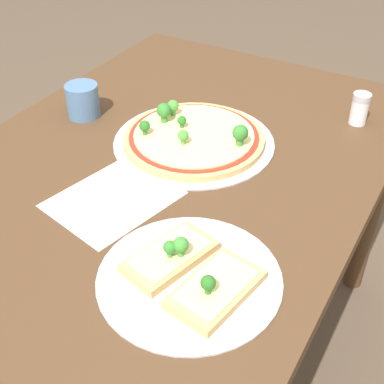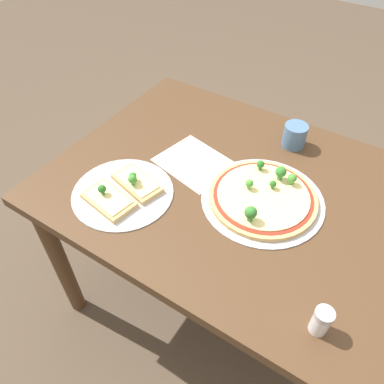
% 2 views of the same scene
% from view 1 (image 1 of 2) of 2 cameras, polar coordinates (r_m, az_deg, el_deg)
% --- Properties ---
extents(ground_plane, '(8.00, 8.00, 0.00)m').
position_cam_1_polar(ground_plane, '(1.69, -1.61, -16.56)').
color(ground_plane, brown).
extents(dining_table, '(1.21, 0.87, 0.71)m').
position_cam_1_polar(dining_table, '(1.24, -2.09, 0.36)').
color(dining_table, '#4C331E').
rests_on(dining_table, ground_plane).
extents(pizza_tray_whole, '(0.37, 0.37, 0.07)m').
position_cam_1_polar(pizza_tray_whole, '(1.23, 0.17, 5.82)').
color(pizza_tray_whole, '#B7B7BC').
rests_on(pizza_tray_whole, dining_table).
extents(pizza_tray_slice, '(0.31, 0.31, 0.06)m').
position_cam_1_polar(pizza_tray_slice, '(0.90, -0.08, -8.74)').
color(pizza_tray_slice, '#B7B7BC').
rests_on(pizza_tray_slice, dining_table).
extents(drinking_cup, '(0.08, 0.08, 0.08)m').
position_cam_1_polar(drinking_cup, '(1.36, -11.58, 9.54)').
color(drinking_cup, '#4C7099').
rests_on(drinking_cup, dining_table).
extents(condiment_shaker, '(0.04, 0.04, 0.08)m').
position_cam_1_polar(condiment_shaker, '(1.36, 17.46, 8.50)').
color(condiment_shaker, silver).
rests_on(condiment_shaker, dining_table).
extents(paper_menu, '(0.27, 0.24, 0.00)m').
position_cam_1_polar(paper_menu, '(1.08, -8.40, -0.77)').
color(paper_menu, silver).
rests_on(paper_menu, dining_table).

